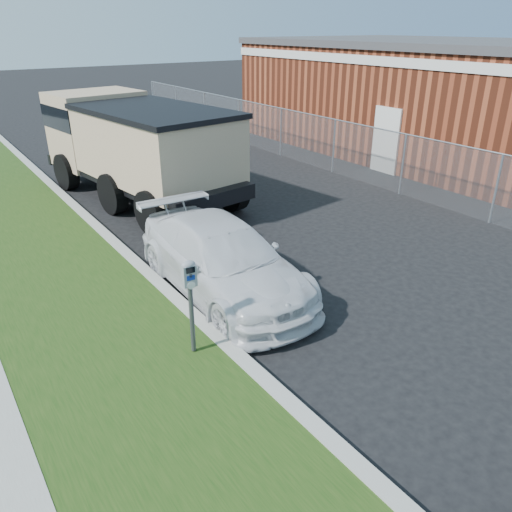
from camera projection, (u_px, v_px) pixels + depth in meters
ground at (349, 306)px, 9.16m from camera, size 120.00×120.00×0.00m
chainlink_fence at (335, 136)px, 16.94m from camera, size 0.06×30.06×30.00m
brick_building at (428, 94)px, 20.42m from camera, size 9.20×14.20×4.17m
parking_meter at (190, 287)px, 7.21m from camera, size 0.23×0.17×1.52m
white_wagon at (222, 259)px, 9.42m from camera, size 2.00×4.67×1.34m
dump_truck at (133, 143)px, 14.39m from camera, size 3.68×7.50×2.82m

